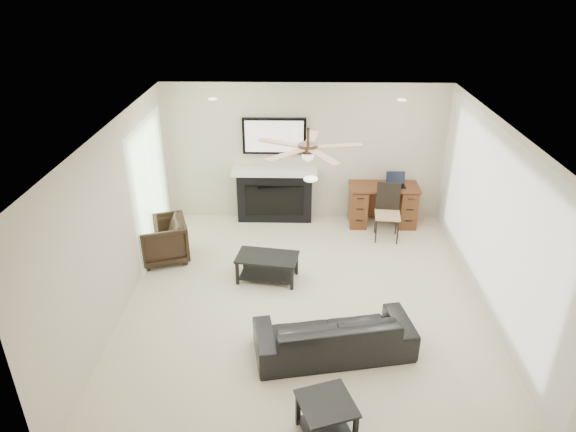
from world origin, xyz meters
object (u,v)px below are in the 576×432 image
Objects in this scene: coffee_table at (267,268)px; fireplace_unit at (274,172)px; armchair at (163,240)px; desk at (383,205)px; sofa at (334,334)px.

coffee_table is 2.14m from fireplace_unit.
armchair is 0.84× the size of coffee_table.
armchair is at bearing 170.81° from coffee_table.
desk reaches higher than coffee_table.
desk reaches higher than armchair.
sofa is at bearing -107.21° from desk.
coffee_table is 0.47× the size of fireplace_unit.
desk is (1.95, -0.13, -0.57)m from fireplace_unit.
armchair is 3.90m from desk.
desk is at bearing -117.69° from sofa.
coffee_table is (-0.90, 1.60, -0.08)m from sofa.
sofa is 1.56× the size of desk.
sofa is 2.12× the size of coffee_table.
armchair is 2.33m from fireplace_unit.
sofa is at bearing -76.29° from fireplace_unit.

